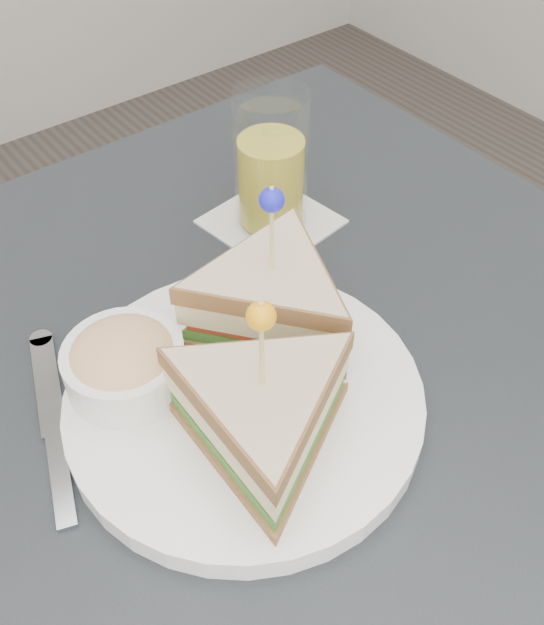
{
  "coord_description": "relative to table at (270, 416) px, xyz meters",
  "views": [
    {
      "loc": [
        -0.24,
        -0.31,
        1.21
      ],
      "look_at": [
        0.01,
        0.01,
        0.8
      ],
      "focal_mm": 40.0,
      "sensor_mm": 36.0,
      "label": 1
    }
  ],
  "objects": [
    {
      "name": "drink_set",
      "position": [
        0.12,
        0.16,
        0.14
      ],
      "size": [
        0.13,
        0.13,
        0.15
      ],
      "rotation": [
        0.0,
        0.0,
        0.13
      ],
      "color": "silver",
      "rests_on": "table"
    },
    {
      "name": "cutlery_knife",
      "position": [
        -0.18,
        0.05,
        0.08
      ],
      "size": [
        0.08,
        0.2,
        0.01
      ],
      "rotation": [
        0.0,
        0.0,
        -0.33
      ],
      "color": "#B5B7C0",
      "rests_on": "table"
    },
    {
      "name": "table",
      "position": [
        0.0,
        0.0,
        0.0
      ],
      "size": [
        0.8,
        0.8,
        0.75
      ],
      "color": "black",
      "rests_on": "ground"
    },
    {
      "name": "plate_meal",
      "position": [
        -0.04,
        -0.02,
        0.12
      ],
      "size": [
        0.32,
        0.31,
        0.17
      ],
      "rotation": [
        0.0,
        0.0,
        -0.02
      ],
      "color": "white",
      "rests_on": "table"
    }
  ]
}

